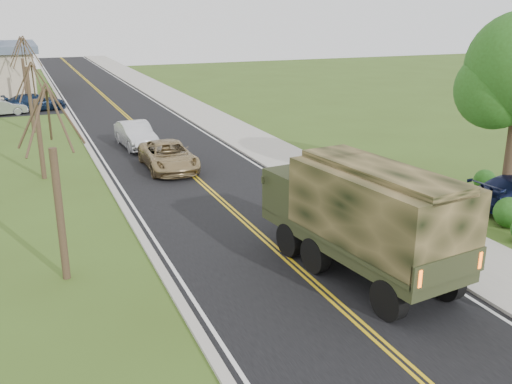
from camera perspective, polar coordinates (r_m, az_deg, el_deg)
road at (r=48.58m, az=-13.29°, el=7.81°), size 8.00×120.00×0.01m
curb_right at (r=49.40m, az=-8.51°, el=8.31°), size 0.30×120.00×0.12m
sidewalk_right at (r=49.85m, az=-6.54°, el=8.46°), size 3.20×120.00×0.10m
curb_left at (r=48.08m, az=-18.20°, el=7.35°), size 0.30×120.00×0.10m
bare_tree_a at (r=18.12m, az=-19.18°, el=-0.67°), size 1.93×2.26×6.08m
bare_tree_b at (r=29.81m, az=-20.91°, el=5.85°), size 1.83×2.14×5.73m
bare_tree_c at (r=41.62m, az=-21.74°, el=9.28°), size 2.04×2.39×6.42m
bare_tree_d at (r=53.56m, az=-22.14°, el=10.64°), size 1.88×2.20×5.91m
military_truck at (r=17.84m, az=10.63°, el=-1.92°), size 3.53×7.74×3.73m
suv_champagne at (r=30.27m, az=-8.75°, el=3.59°), size 2.51×5.27×1.45m
sedan_silver at (r=35.55m, az=-11.92°, el=5.61°), size 1.93×4.79×1.55m
lot_car_silver at (r=49.84m, az=-24.16°, el=7.72°), size 4.05×2.04×1.27m
lot_car_navy at (r=51.12m, az=-21.25°, el=8.37°), size 5.18×2.79×1.43m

